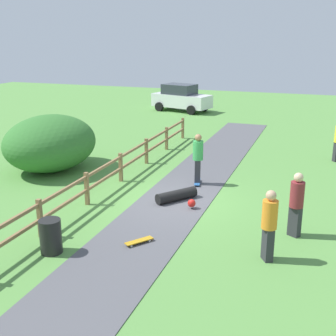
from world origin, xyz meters
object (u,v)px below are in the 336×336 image
object	(u,v)px
bystander_orange	(269,222)
skateboard_loose	(139,241)
skater_riding	(198,156)
parked_car_white	(181,98)
bush_large	(50,143)
skater_fallen	(178,196)
trash_bin	(51,236)
bystander_maroon	(296,201)

from	to	relation	value
bystander_orange	skateboard_loose	bearing A→B (deg)	-175.60
skater_riding	parked_car_white	xyz separation A→B (m)	(-5.61, 15.37, -0.12)
bush_large	skater_fallen	bearing A→B (deg)	-16.33
trash_bin	skateboard_loose	size ratio (longest dim) A/B	1.18
bystander_orange	parked_car_white	bearing A→B (deg)	113.43
trash_bin	bystander_orange	xyz separation A→B (m)	(5.26, 1.44, 0.57)
skateboard_loose	bystander_orange	size ratio (longest dim) A/B	0.42
skater_riding	parked_car_white	world-z (taller)	parked_car_white
bush_large	bystander_orange	world-z (taller)	bush_large
skater_fallen	skateboard_loose	distance (m)	3.32
parked_car_white	trash_bin	bearing A→B (deg)	-80.71
skater_riding	bystander_maroon	distance (m)	5.03
trash_bin	parked_car_white	xyz separation A→B (m)	(-3.57, 21.83, 0.51)
bystander_orange	skater_fallen	bearing A→B (deg)	137.54
skater_fallen	bystander_maroon	size ratio (longest dim) A/B	0.77
skater_fallen	bystander_orange	world-z (taller)	bystander_orange
skater_fallen	skateboard_loose	world-z (taller)	skater_fallen
bystander_orange	parked_car_white	size ratio (longest dim) A/B	0.41
bystander_maroon	bystander_orange	xyz separation A→B (m)	(-0.52, -1.65, -0.00)
parked_car_white	bystander_orange	bearing A→B (deg)	-66.57
trash_bin	skater_riding	size ratio (longest dim) A/B	0.48
trash_bin	skater_fallen	size ratio (longest dim) A/B	0.64
bystander_maroon	trash_bin	bearing A→B (deg)	-151.82
trash_bin	bystander_maroon	xyz separation A→B (m)	(5.78, 3.10, 0.57)
skateboard_loose	bush_large	bearing A→B (deg)	140.01
trash_bin	skater_riding	world-z (taller)	skater_riding
skateboard_loose	skater_fallen	bearing A→B (deg)	90.29
bystander_orange	trash_bin	bearing A→B (deg)	-164.65
bystander_maroon	parked_car_white	distance (m)	20.94
bush_large	trash_bin	xyz separation A→B (m)	(4.14, -6.29, -0.68)
bystander_maroon	parked_car_white	bearing A→B (deg)	116.54
skater_fallen	bystander_maroon	xyz separation A→B (m)	(3.87, -1.41, 0.82)
trash_bin	skater_fallen	xyz separation A→B (m)	(1.91, 4.51, -0.25)
skateboard_loose	bystander_maroon	distance (m)	4.40
bush_large	trash_bin	world-z (taller)	bush_large
bystander_maroon	parked_car_white	size ratio (longest dim) A/B	0.41
bystander_orange	parked_car_white	world-z (taller)	parked_car_white
bush_large	parked_car_white	distance (m)	15.56
skater_riding	trash_bin	bearing A→B (deg)	-107.54
bystander_orange	bush_large	bearing A→B (deg)	152.77
trash_bin	skater_fallen	bearing A→B (deg)	67.00
skater_riding	skater_fallen	size ratio (longest dim) A/B	1.34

